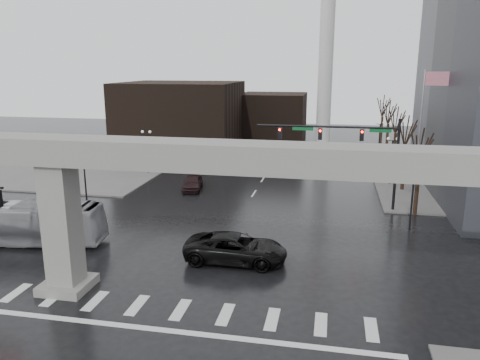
# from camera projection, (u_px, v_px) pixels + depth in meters

# --- Properties ---
(ground) EXTENTS (160.00, 160.00, 0.00)m
(ground) POSITION_uv_depth(u_px,v_px,m) (186.00, 300.00, 25.21)
(ground) COLOR black
(ground) RESTS_ON ground
(sidewalk_nw) EXTENTS (28.00, 36.00, 0.15)m
(sidewalk_nw) POSITION_uv_depth(u_px,v_px,m) (85.00, 157.00, 64.38)
(sidewalk_nw) COLOR #625F5D
(sidewalk_nw) RESTS_ON ground
(elevated_guideway) EXTENTS (48.00, 2.60, 8.70)m
(elevated_guideway) POSITION_uv_depth(u_px,v_px,m) (207.00, 178.00, 23.33)
(elevated_guideway) COLOR gray
(elevated_guideway) RESTS_ON ground
(building_far_left) EXTENTS (16.00, 14.00, 10.00)m
(building_far_left) POSITION_uv_depth(u_px,v_px,m) (181.00, 118.00, 66.65)
(building_far_left) COLOR black
(building_far_left) RESTS_ON ground
(building_far_mid) EXTENTS (10.00, 10.00, 8.00)m
(building_far_mid) POSITION_uv_depth(u_px,v_px,m) (273.00, 119.00, 74.16)
(building_far_mid) COLOR black
(building_far_mid) RESTS_ON ground
(smokestack) EXTENTS (3.60, 3.60, 30.00)m
(smokestack) POSITION_uv_depth(u_px,v_px,m) (326.00, 57.00, 64.69)
(smokestack) COLOR silver
(smokestack) RESTS_ON ground
(signal_mast_arm) EXTENTS (12.12, 0.43, 8.00)m
(signal_mast_arm) POSITION_uv_depth(u_px,v_px,m) (352.00, 143.00, 40.03)
(signal_mast_arm) COLOR black
(signal_mast_arm) RESTS_ON ground
(flagpole_assembly) EXTENTS (2.06, 0.12, 12.00)m
(flagpole_assembly) POSITION_uv_depth(u_px,v_px,m) (424.00, 121.00, 41.48)
(flagpole_assembly) COLOR silver
(flagpole_assembly) RESTS_ON ground
(lamp_right_0) EXTENTS (1.22, 0.32, 5.11)m
(lamp_right_0) POSITION_uv_depth(u_px,v_px,m) (413.00, 186.00, 35.17)
(lamp_right_0) COLOR black
(lamp_right_0) RESTS_ON ground
(lamp_right_1) EXTENTS (1.22, 0.32, 5.11)m
(lamp_right_1) POSITION_uv_depth(u_px,v_px,m) (392.00, 153.00, 48.50)
(lamp_right_1) COLOR black
(lamp_right_1) RESTS_ON ground
(lamp_right_2) EXTENTS (1.22, 0.32, 5.11)m
(lamp_right_2) POSITION_uv_depth(u_px,v_px,m) (380.00, 134.00, 61.84)
(lamp_right_2) COLOR black
(lamp_right_2) RESTS_ON ground
(lamp_left_0) EXTENTS (1.22, 0.32, 5.11)m
(lamp_left_0) POSITION_uv_depth(u_px,v_px,m) (84.00, 171.00, 40.26)
(lamp_left_0) COLOR black
(lamp_left_0) RESTS_ON ground
(lamp_left_1) EXTENTS (1.22, 0.32, 5.11)m
(lamp_left_1) POSITION_uv_depth(u_px,v_px,m) (147.00, 145.00, 53.59)
(lamp_left_1) COLOR black
(lamp_left_1) RESTS_ON ground
(lamp_left_2) EXTENTS (1.22, 0.32, 5.11)m
(lamp_left_2) POSITION_uv_depth(u_px,v_px,m) (184.00, 129.00, 66.93)
(lamp_left_2) COLOR black
(lamp_left_2) RESTS_ON ground
(tree_right_0) EXTENTS (1.09, 1.58, 7.50)m
(tree_right_0) POSITION_uv_depth(u_px,v_px,m) (418.00, 183.00, 38.96)
(tree_right_0) COLOR black
(tree_right_0) RESTS_ON ground
(tree_right_1) EXTENTS (1.09, 1.61, 7.67)m
(tree_right_1) POSITION_uv_depth(u_px,v_px,m) (404.00, 163.00, 46.57)
(tree_right_1) COLOR black
(tree_right_1) RESTS_ON ground
(tree_right_2) EXTENTS (1.10, 1.63, 7.85)m
(tree_right_2) POSITION_uv_depth(u_px,v_px,m) (395.00, 149.00, 54.17)
(tree_right_2) COLOR black
(tree_right_2) RESTS_ON ground
(tree_right_3) EXTENTS (1.11, 1.66, 8.02)m
(tree_right_3) POSITION_uv_depth(u_px,v_px,m) (387.00, 138.00, 61.78)
(tree_right_3) COLOR black
(tree_right_3) RESTS_ON ground
(tree_right_4) EXTENTS (1.12, 1.69, 8.19)m
(tree_right_4) POSITION_uv_depth(u_px,v_px,m) (382.00, 129.00, 69.38)
(tree_right_4) COLOR black
(tree_right_4) RESTS_ON ground
(pickup_truck) EXTENTS (6.61, 3.10, 1.83)m
(pickup_truck) POSITION_uv_depth(u_px,v_px,m) (236.00, 248.00, 29.99)
(pickup_truck) COLOR black
(pickup_truck) RESTS_ON ground
(city_bus) EXTENTS (11.28, 4.01, 3.07)m
(city_bus) POSITION_uv_depth(u_px,v_px,m) (25.00, 223.00, 32.92)
(city_bus) COLOR #A6A5AA
(city_bus) RESTS_ON ground
(far_car) EXTENTS (2.51, 4.67, 1.51)m
(far_car) POSITION_uv_depth(u_px,v_px,m) (193.00, 182.00, 47.43)
(far_car) COLOR black
(far_car) RESTS_ON ground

